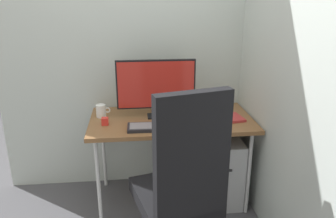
{
  "coord_description": "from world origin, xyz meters",
  "views": [
    {
      "loc": [
        -0.29,
        -2.39,
        1.63
      ],
      "look_at": [
        -0.03,
        -0.06,
        0.81
      ],
      "focal_mm": 35.67,
      "sensor_mm": 36.0,
      "label": 1
    }
  ],
  "objects_px": {
    "pen_holder": "(220,101)",
    "notebook": "(234,118)",
    "mouse": "(211,120)",
    "coffee_mug": "(101,111)",
    "monitor": "(156,85)",
    "filing_cabinet": "(208,167)",
    "keyboard": "(156,127)",
    "desk_clamp_accessory": "(105,121)",
    "office_chair": "(182,183)"
  },
  "relations": [
    {
      "from": "coffee_mug",
      "to": "desk_clamp_accessory",
      "type": "height_order",
      "value": "coffee_mug"
    },
    {
      "from": "monitor",
      "to": "mouse",
      "type": "bearing_deg",
      "value": -25.21
    },
    {
      "from": "keyboard",
      "to": "notebook",
      "type": "distance_m",
      "value": 0.63
    },
    {
      "from": "office_chair",
      "to": "coffee_mug",
      "type": "distance_m",
      "value": 0.96
    },
    {
      "from": "keyboard",
      "to": "pen_holder",
      "type": "distance_m",
      "value": 0.7
    },
    {
      "from": "filing_cabinet",
      "to": "monitor",
      "type": "bearing_deg",
      "value": 171.91
    },
    {
      "from": "filing_cabinet",
      "to": "mouse",
      "type": "relative_size",
      "value": 6.63
    },
    {
      "from": "filing_cabinet",
      "to": "mouse",
      "type": "height_order",
      "value": "mouse"
    },
    {
      "from": "notebook",
      "to": "coffee_mug",
      "type": "bearing_deg",
      "value": 161.62
    },
    {
      "from": "office_chair",
      "to": "desk_clamp_accessory",
      "type": "relative_size",
      "value": 21.87
    },
    {
      "from": "office_chair",
      "to": "notebook",
      "type": "xyz_separation_m",
      "value": [
        0.5,
        0.64,
        0.15
      ]
    },
    {
      "from": "monitor",
      "to": "keyboard",
      "type": "xyz_separation_m",
      "value": [
        -0.02,
        -0.25,
        -0.24
      ]
    },
    {
      "from": "filing_cabinet",
      "to": "pen_holder",
      "type": "xyz_separation_m",
      "value": [
        0.13,
        0.22,
        0.49
      ]
    },
    {
      "from": "coffee_mug",
      "to": "desk_clamp_accessory",
      "type": "xyz_separation_m",
      "value": [
        0.04,
        -0.17,
        -0.02
      ]
    },
    {
      "from": "office_chair",
      "to": "desk_clamp_accessory",
      "type": "xyz_separation_m",
      "value": [
        -0.48,
        0.62,
        0.17
      ]
    },
    {
      "from": "filing_cabinet",
      "to": "coffee_mug",
      "type": "relative_size",
      "value": 4.98
    },
    {
      "from": "filing_cabinet",
      "to": "notebook",
      "type": "height_order",
      "value": "notebook"
    },
    {
      "from": "pen_holder",
      "to": "notebook",
      "type": "bearing_deg",
      "value": -81.21
    },
    {
      "from": "keyboard",
      "to": "coffee_mug",
      "type": "distance_m",
      "value": 0.49
    },
    {
      "from": "monitor",
      "to": "mouse",
      "type": "relative_size",
      "value": 7.28
    },
    {
      "from": "office_chair",
      "to": "pen_holder",
      "type": "relative_size",
      "value": 6.72
    },
    {
      "from": "mouse",
      "to": "notebook",
      "type": "relative_size",
      "value": 0.45
    },
    {
      "from": "keyboard",
      "to": "mouse",
      "type": "height_order",
      "value": "mouse"
    },
    {
      "from": "mouse",
      "to": "notebook",
      "type": "height_order",
      "value": "mouse"
    },
    {
      "from": "monitor",
      "to": "office_chair",
      "type": "bearing_deg",
      "value": -83.23
    },
    {
      "from": "filing_cabinet",
      "to": "notebook",
      "type": "bearing_deg",
      "value": -19.17
    },
    {
      "from": "filing_cabinet",
      "to": "mouse",
      "type": "xyz_separation_m",
      "value": [
        -0.03,
        -0.13,
        0.46
      ]
    },
    {
      "from": "keyboard",
      "to": "pen_holder",
      "type": "relative_size",
      "value": 2.31
    },
    {
      "from": "pen_holder",
      "to": "desk_clamp_accessory",
      "type": "xyz_separation_m",
      "value": [
        -0.93,
        -0.3,
        -0.03
      ]
    },
    {
      "from": "desk_clamp_accessory",
      "to": "mouse",
      "type": "bearing_deg",
      "value": -3.62
    },
    {
      "from": "office_chair",
      "to": "coffee_mug",
      "type": "height_order",
      "value": "office_chair"
    },
    {
      "from": "mouse",
      "to": "pen_holder",
      "type": "bearing_deg",
      "value": 64.11
    },
    {
      "from": "office_chair",
      "to": "pen_holder",
      "type": "bearing_deg",
      "value": 63.55
    },
    {
      "from": "pen_holder",
      "to": "desk_clamp_accessory",
      "type": "bearing_deg",
      "value": -162.41
    },
    {
      "from": "keyboard",
      "to": "notebook",
      "type": "bearing_deg",
      "value": 11.79
    },
    {
      "from": "keyboard",
      "to": "mouse",
      "type": "bearing_deg",
      "value": 8.52
    },
    {
      "from": "monitor",
      "to": "mouse",
      "type": "distance_m",
      "value": 0.49
    },
    {
      "from": "notebook",
      "to": "mouse",
      "type": "bearing_deg",
      "value": -171.46
    },
    {
      "from": "office_chair",
      "to": "monitor",
      "type": "height_order",
      "value": "office_chair"
    },
    {
      "from": "mouse",
      "to": "coffee_mug",
      "type": "height_order",
      "value": "coffee_mug"
    },
    {
      "from": "filing_cabinet",
      "to": "keyboard",
      "type": "xyz_separation_m",
      "value": [
        -0.44,
        -0.19,
        0.45
      ]
    },
    {
      "from": "office_chair",
      "to": "keyboard",
      "type": "height_order",
      "value": "office_chair"
    },
    {
      "from": "monitor",
      "to": "coffee_mug",
      "type": "distance_m",
      "value": 0.47
    },
    {
      "from": "notebook",
      "to": "coffee_mug",
      "type": "height_order",
      "value": "coffee_mug"
    },
    {
      "from": "monitor",
      "to": "notebook",
      "type": "xyz_separation_m",
      "value": [
        0.59,
        -0.12,
        -0.24
      ]
    },
    {
      "from": "monitor",
      "to": "desk_clamp_accessory",
      "type": "distance_m",
      "value": 0.47
    },
    {
      "from": "monitor",
      "to": "desk_clamp_accessory",
      "type": "bearing_deg",
      "value": -160.73
    },
    {
      "from": "coffee_mug",
      "to": "desk_clamp_accessory",
      "type": "distance_m",
      "value": 0.17
    },
    {
      "from": "office_chair",
      "to": "keyboard",
      "type": "bearing_deg",
      "value": 102.7
    },
    {
      "from": "pen_holder",
      "to": "monitor",
      "type": "bearing_deg",
      "value": -163.62
    }
  ]
}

